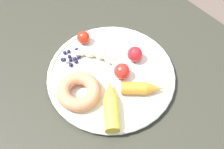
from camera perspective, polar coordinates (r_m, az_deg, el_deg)
name	(u,v)px	position (r m, az deg, el deg)	size (l,w,h in m)	color
dining_table	(101,84)	(0.95, -2.08, -1.81)	(1.06, 0.78, 0.71)	#2D2D24
plate	(112,75)	(0.84, 0.00, -0.11)	(0.35, 0.35, 0.02)	silver
banana	(100,56)	(0.86, -2.29, 3.40)	(0.14, 0.08, 0.03)	beige
carrot_orange	(142,88)	(0.80, 5.52, -2.52)	(0.10, 0.10, 0.03)	orange
carrot_yellow	(111,105)	(0.77, -0.22, -5.61)	(0.13, 0.12, 0.04)	yellow
donut	(79,91)	(0.80, -6.13, -3.06)	(0.11, 0.11, 0.04)	tan
blueberry_pile	(71,57)	(0.87, -7.43, 3.11)	(0.06, 0.06, 0.02)	#191638
tomato_near	(135,54)	(0.86, 4.20, 3.76)	(0.04, 0.04, 0.04)	red
tomato_mid	(83,38)	(0.90, -5.26, 6.76)	(0.04, 0.04, 0.04)	red
tomato_far	(122,71)	(0.82, 1.81, 0.61)	(0.04, 0.04, 0.04)	red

